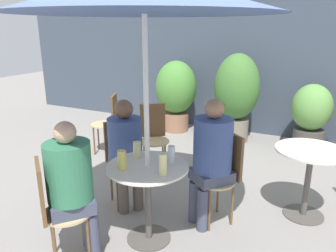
% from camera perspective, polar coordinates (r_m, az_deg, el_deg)
% --- Properties ---
extents(ground_plane, '(20.00, 20.00, 0.00)m').
position_cam_1_polar(ground_plane, '(3.22, -3.89, -18.97)').
color(ground_plane, gray).
extents(storefront_wall, '(10.00, 0.06, 3.00)m').
position_cam_1_polar(storefront_wall, '(6.06, 13.90, 12.82)').
color(storefront_wall, '#3D4756').
rests_on(storefront_wall, ground_plane).
extents(cafe_table_near, '(0.72, 0.72, 0.73)m').
position_cam_1_polar(cafe_table_near, '(2.94, -3.52, -10.22)').
color(cafe_table_near, '#514C47').
rests_on(cafe_table_near, ground_plane).
extents(cafe_table_far, '(0.70, 0.70, 0.73)m').
position_cam_1_polar(cafe_table_far, '(3.58, 23.40, -6.64)').
color(cafe_table_far, '#514C47').
rests_on(cafe_table_far, ground_plane).
extents(bistro_chair_0, '(0.45, 0.45, 0.91)m').
position_cam_1_polar(bistro_chair_0, '(3.27, 9.64, -7.55)').
color(bistro_chair_0, tan).
rests_on(bistro_chair_0, ground_plane).
extents(bistro_chair_1, '(0.45, 0.45, 0.91)m').
position_cam_1_polar(bistro_chair_1, '(3.63, -7.98, -4.96)').
color(bistro_chair_1, tan).
rests_on(bistro_chair_1, ground_plane).
extents(bistro_chair_2, '(0.45, 0.45, 0.91)m').
position_cam_1_polar(bistro_chair_2, '(2.80, -19.21, -12.77)').
color(bistro_chair_2, tan).
rests_on(bistro_chair_2, ground_plane).
extents(bistro_chair_5, '(0.44, 0.43, 0.91)m').
position_cam_1_polar(bistro_chair_5, '(5.07, -10.19, 1.32)').
color(bistro_chair_5, tan).
rests_on(bistro_chair_5, ground_plane).
extents(bistro_chair_6, '(0.44, 0.45, 0.91)m').
position_cam_1_polar(bistro_chair_6, '(4.34, -2.56, -1.07)').
color(bistro_chair_6, tan).
rests_on(bistro_chair_6, ground_plane).
extents(seated_person_0, '(0.46, 0.47, 1.26)m').
position_cam_1_polar(seated_person_0, '(3.12, 7.54, -4.76)').
color(seated_person_0, '#42475B').
rests_on(seated_person_0, ground_plane).
extents(seated_person_1, '(0.45, 0.45, 1.19)m').
position_cam_1_polar(seated_person_1, '(3.44, -7.38, -3.38)').
color(seated_person_1, brown).
rests_on(seated_person_1, ground_plane).
extents(seated_person_2, '(0.45, 0.46, 1.21)m').
position_cam_1_polar(seated_person_2, '(2.73, -16.43, -9.21)').
color(seated_person_2, '#42475B').
rests_on(seated_person_2, ground_plane).
extents(beer_glass_0, '(0.07, 0.07, 0.17)m').
position_cam_1_polar(beer_glass_0, '(2.78, -8.03, -5.89)').
color(beer_glass_0, '#DBC65B').
rests_on(beer_glass_0, cafe_table_near).
extents(beer_glass_1, '(0.07, 0.07, 0.18)m').
position_cam_1_polar(beer_glass_1, '(2.66, -0.90, -6.67)').
color(beer_glass_1, beige).
rests_on(beer_glass_1, cafe_table_near).
extents(beer_glass_2, '(0.06, 0.06, 0.15)m').
position_cam_1_polar(beer_glass_2, '(2.89, 0.60, -4.93)').
color(beer_glass_2, silver).
rests_on(beer_glass_2, cafe_table_near).
extents(beer_glass_3, '(0.07, 0.07, 0.15)m').
position_cam_1_polar(beer_glass_3, '(3.02, -5.42, -4.10)').
color(beer_glass_3, beige).
rests_on(beer_glass_3, cafe_table_near).
extents(potted_plant_0, '(0.75, 0.75, 1.30)m').
position_cam_1_polar(potted_plant_0, '(6.05, 1.39, 5.99)').
color(potted_plant_0, '#93664C').
rests_on(potted_plant_0, ground_plane).
extents(potted_plant_1, '(0.74, 0.74, 1.48)m').
position_cam_1_polar(potted_plant_1, '(5.58, 11.85, 5.79)').
color(potted_plant_1, slate).
rests_on(potted_plant_1, ground_plane).
extents(potted_plant_2, '(0.61, 0.61, 1.05)m').
position_cam_1_polar(potted_plant_2, '(5.54, 23.63, 1.87)').
color(potted_plant_2, '#47423D').
rests_on(potted_plant_2, ground_plane).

